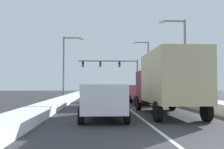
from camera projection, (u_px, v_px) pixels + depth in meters
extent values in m
plane|color=#333335|center=(123.00, 105.00, 21.76)|extent=(120.00, 120.00, 0.00)
cube|color=silver|center=(119.00, 102.00, 25.67)|extent=(0.14, 43.10, 0.01)
cube|color=white|center=(171.00, 99.00, 25.98)|extent=(1.72, 43.10, 0.61)
cube|color=white|center=(66.00, 99.00, 25.39)|extent=(1.37, 43.10, 0.52)
cube|color=maroon|center=(156.00, 87.00, 16.69)|extent=(2.35, 2.20, 2.00)
cube|color=#D1C18C|center=(172.00, 77.00, 13.12)|extent=(2.35, 5.00, 2.60)
cylinder|color=black|center=(138.00, 103.00, 16.88)|extent=(0.28, 0.92, 0.92)
cylinder|color=black|center=(172.00, 103.00, 17.01)|extent=(0.28, 0.92, 0.92)
cylinder|color=black|center=(158.00, 112.00, 11.50)|extent=(0.28, 0.92, 0.92)
cylinder|color=black|center=(207.00, 111.00, 11.62)|extent=(0.28, 0.92, 0.92)
cube|color=maroon|center=(144.00, 92.00, 22.10)|extent=(1.95, 4.90, 1.25)
cube|color=black|center=(150.00, 89.00, 19.71)|extent=(1.56, 0.06, 0.55)
cube|color=red|center=(140.00, 94.00, 19.66)|extent=(0.20, 0.08, 0.28)
cube|color=red|center=(160.00, 94.00, 19.74)|extent=(0.20, 0.08, 0.28)
cylinder|color=black|center=(131.00, 99.00, 23.71)|extent=(0.25, 0.74, 0.74)
cylinder|color=black|center=(151.00, 99.00, 23.82)|extent=(0.25, 0.74, 0.74)
cylinder|color=black|center=(136.00, 101.00, 20.32)|extent=(0.25, 0.74, 0.74)
cylinder|color=black|center=(160.00, 101.00, 20.43)|extent=(0.25, 0.74, 0.74)
cube|color=#38383D|center=(134.00, 95.00, 27.88)|extent=(1.82, 4.50, 0.70)
cube|color=black|center=(134.00, 89.00, 27.76)|extent=(1.64, 2.20, 0.55)
cube|color=red|center=(131.00, 94.00, 25.65)|extent=(0.24, 0.08, 0.14)
cube|color=red|center=(144.00, 94.00, 25.73)|extent=(0.24, 0.08, 0.14)
cylinder|color=black|center=(125.00, 97.00, 29.37)|extent=(0.22, 0.66, 0.66)
cylinder|color=black|center=(140.00, 97.00, 29.47)|extent=(0.22, 0.66, 0.66)
cylinder|color=black|center=(128.00, 98.00, 26.27)|extent=(0.22, 0.66, 0.66)
cylinder|color=black|center=(145.00, 98.00, 26.37)|extent=(0.22, 0.66, 0.66)
cube|color=silver|center=(103.00, 97.00, 12.51)|extent=(1.95, 4.90, 1.25)
cube|color=black|center=(104.00, 93.00, 10.11)|extent=(1.56, 0.06, 0.55)
cube|color=red|center=(85.00, 103.00, 10.06)|extent=(0.20, 0.08, 0.28)
cube|color=red|center=(124.00, 103.00, 10.15)|extent=(0.20, 0.08, 0.28)
cylinder|color=black|center=(85.00, 108.00, 14.12)|extent=(0.25, 0.74, 0.74)
cylinder|color=black|center=(120.00, 108.00, 14.23)|extent=(0.25, 0.74, 0.74)
cylinder|color=black|center=(81.00, 116.00, 10.73)|extent=(0.25, 0.74, 0.74)
cylinder|color=black|center=(127.00, 115.00, 10.84)|extent=(0.25, 0.74, 0.74)
cube|color=slate|center=(103.00, 93.00, 19.88)|extent=(1.95, 4.90, 1.25)
cube|color=black|center=(104.00, 90.00, 17.49)|extent=(1.56, 0.06, 0.55)
cube|color=red|center=(93.00, 96.00, 17.44)|extent=(0.20, 0.08, 0.28)
cube|color=red|center=(116.00, 95.00, 17.53)|extent=(0.20, 0.08, 0.28)
cylinder|color=black|center=(92.00, 100.00, 21.50)|extent=(0.25, 0.74, 0.74)
cylinder|color=black|center=(114.00, 100.00, 21.60)|extent=(0.25, 0.74, 0.74)
cylinder|color=black|center=(90.00, 103.00, 18.10)|extent=(0.25, 0.74, 0.74)
cylinder|color=black|center=(117.00, 103.00, 18.21)|extent=(0.25, 0.74, 0.74)
cube|color=#B7BABF|center=(102.00, 95.00, 26.29)|extent=(1.82, 4.50, 0.70)
cube|color=black|center=(102.00, 89.00, 26.16)|extent=(1.64, 2.20, 0.55)
cube|color=red|center=(95.00, 95.00, 24.06)|extent=(0.24, 0.08, 0.14)
cube|color=red|center=(110.00, 95.00, 24.14)|extent=(0.24, 0.08, 0.14)
cylinder|color=black|center=(94.00, 97.00, 27.77)|extent=(0.22, 0.66, 0.66)
cylinder|color=black|center=(110.00, 97.00, 27.87)|extent=(0.22, 0.66, 0.66)
cylinder|color=black|center=(93.00, 99.00, 24.68)|extent=(0.22, 0.66, 0.66)
cylinder|color=black|center=(111.00, 99.00, 24.78)|extent=(0.22, 0.66, 0.66)
cylinder|color=slate|center=(137.00, 77.00, 45.62)|extent=(0.28, 0.28, 6.20)
cube|color=slate|center=(108.00, 61.00, 45.45)|extent=(10.46, 0.20, 0.20)
cube|color=black|center=(119.00, 64.00, 45.54)|extent=(0.34, 0.34, 0.95)
sphere|color=#4C0A0A|center=(120.00, 63.00, 45.36)|extent=(0.22, 0.22, 0.22)
sphere|color=#593F0C|center=(120.00, 64.00, 45.35)|extent=(0.22, 0.22, 0.22)
sphere|color=green|center=(120.00, 66.00, 45.34)|extent=(0.22, 0.22, 0.22)
cube|color=black|center=(100.00, 64.00, 45.35)|extent=(0.34, 0.34, 0.95)
sphere|color=#4C0A0A|center=(100.00, 63.00, 45.17)|extent=(0.22, 0.22, 0.22)
sphere|color=#593F0C|center=(100.00, 64.00, 45.16)|extent=(0.22, 0.22, 0.22)
sphere|color=green|center=(100.00, 66.00, 45.15)|extent=(0.22, 0.22, 0.22)
cube|color=black|center=(83.00, 64.00, 45.18)|extent=(0.34, 0.34, 0.95)
sphere|color=#4C0A0A|center=(83.00, 62.00, 45.00)|extent=(0.22, 0.22, 0.22)
sphere|color=#593F0C|center=(83.00, 64.00, 44.99)|extent=(0.22, 0.22, 0.22)
sphere|color=green|center=(83.00, 66.00, 44.98)|extent=(0.22, 0.22, 0.22)
cylinder|color=gray|center=(185.00, 61.00, 24.23)|extent=(0.22, 0.22, 7.89)
cube|color=gray|center=(173.00, 21.00, 24.33)|extent=(2.20, 0.14, 0.14)
ellipsoid|color=#EAE5C6|center=(162.00, 22.00, 24.26)|extent=(0.70, 0.36, 0.24)
cylinder|color=gray|center=(148.00, 69.00, 39.85)|extent=(0.22, 0.22, 8.48)
cube|color=gray|center=(141.00, 42.00, 39.96)|extent=(2.20, 0.14, 0.14)
ellipsoid|color=#EAE5C6|center=(134.00, 43.00, 39.90)|extent=(0.70, 0.36, 0.24)
cylinder|color=gray|center=(64.00, 67.00, 31.98)|extent=(0.22, 0.22, 7.75)
cube|color=gray|center=(73.00, 38.00, 32.20)|extent=(2.20, 0.14, 0.14)
ellipsoid|color=#EAE5C6|center=(81.00, 39.00, 32.26)|extent=(0.70, 0.36, 0.24)
cylinder|color=#59595B|center=(189.00, 76.00, 30.03)|extent=(0.16, 0.16, 5.50)
cylinder|color=#59595B|center=(206.00, 76.00, 30.14)|extent=(0.16, 0.16, 5.50)
cube|color=yellow|center=(197.00, 60.00, 30.16)|extent=(3.20, 0.12, 1.60)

